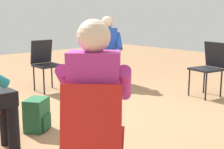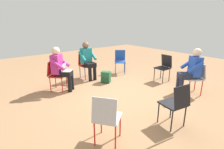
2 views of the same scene
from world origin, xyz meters
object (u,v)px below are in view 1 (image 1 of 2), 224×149
object	(u,v)px
person_with_laptop	(96,98)
person_in_blue	(108,47)
chair_east	(45,61)
chair_south	(209,65)
backpack_near_laptop_user	(37,117)
chair_northwest	(93,134)
chair_southeast	(107,57)

from	to	relation	value
person_with_laptop	person_in_blue	xyz separation A→B (m)	(2.58, -2.38, 0.00)
chair_east	chair_south	world-z (taller)	same
person_with_laptop	chair_east	bearing A→B (deg)	111.78
backpack_near_laptop_user	person_in_blue	bearing A→B (deg)	-60.19
chair_south	chair_east	bearing A→B (deg)	50.00
person_with_laptop	backpack_near_laptop_user	world-z (taller)	person_with_laptop
person_in_blue	chair_south	bearing A→B (deg)	145.96
chair_northwest	person_in_blue	xyz separation A→B (m)	(2.70, -2.51, 0.20)
chair_south	backpack_near_laptop_user	world-z (taller)	chair_south
chair_northwest	chair_south	bearing A→B (deg)	63.63
chair_northwest	backpack_near_laptop_user	size ratio (longest dim) A/B	2.36
chair_northwest	person_with_laptop	world-z (taller)	person_with_laptop
backpack_near_laptop_user	chair_northwest	bearing A→B (deg)	165.48
chair_northwest	person_with_laptop	size ratio (longest dim) A/B	0.69
chair_south	chair_northwest	bearing A→B (deg)	118.23
chair_northwest	person_in_blue	bearing A→B (deg)	92.76
backpack_near_laptop_user	chair_south	bearing A→B (deg)	-99.65
chair_east	backpack_near_laptop_user	size ratio (longest dim) A/B	2.36
chair_southeast	backpack_near_laptop_user	size ratio (longest dim) A/B	2.36
chair_southeast	chair_south	bearing A→B (deg)	141.78
chair_south	person_in_blue	size ratio (longest dim) A/B	0.69
chair_southeast	chair_south	xyz separation A→B (m)	(-1.82, -0.53, 0.00)
chair_northwest	chair_southeast	xyz separation A→B (m)	(2.83, -2.60, 0.00)
chair_northwest	chair_southeast	distance (m)	3.85
chair_northwest	chair_east	world-z (taller)	same
chair_south	chair_southeast	bearing A→B (deg)	26.37
chair_east	person_in_blue	xyz separation A→B (m)	(-0.37, -1.08, 0.20)
chair_south	person_with_laptop	bearing A→B (deg)	116.85
chair_southeast	person_with_laptop	xyz separation A→B (m)	(-2.71, 2.48, 0.20)
person_in_blue	backpack_near_laptop_user	distance (m)	2.50
chair_east	person_with_laptop	xyz separation A→B (m)	(-2.94, 1.30, 0.20)
chair_south	person_in_blue	bearing A→B (deg)	30.56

